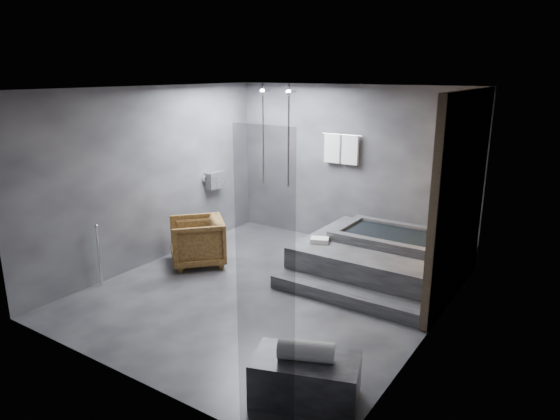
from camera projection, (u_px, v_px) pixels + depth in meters
The scene contains 7 objects.
room at pixel (304, 171), 6.61m from camera, with size 5.00×5.04×2.82m.
tub_deck at pixel (380, 258), 7.64m from camera, with size 2.20×2.00×0.50m, color #2E2E30.
tub_step at pixel (345, 295), 6.73m from camera, with size 2.20×0.36×0.18m, color #2E2E30.
concrete_bench at pixel (306, 379), 4.68m from camera, with size 0.99×0.54×0.45m, color #2E2D30.
driftwood_chair at pixel (197, 241), 7.98m from camera, with size 0.81×0.84×0.76m, color #402810.
rolled_towel at pixel (306, 351), 4.57m from camera, with size 0.19×0.19×0.52m, color white.
deck_towel at pixel (320, 240), 7.56m from camera, with size 0.27×0.20×0.07m, color white.
Camera 1 is at (3.72, -5.36, 3.02)m, focal length 32.00 mm.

